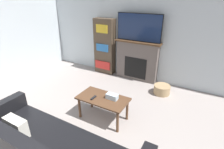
{
  "coord_description": "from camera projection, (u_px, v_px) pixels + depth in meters",
  "views": [
    {
      "loc": [
        1.68,
        -0.34,
        2.27
      ],
      "look_at": [
        0.04,
        2.56,
        0.73
      ],
      "focal_mm": 28.0,
      "sensor_mm": 36.0,
      "label": 1
    }
  ],
  "objects": [
    {
      "name": "storage_basket",
      "position": [
        162.0,
        89.0,
        4.33
      ],
      "size": [
        0.4,
        0.4,
        0.22
      ],
      "color": "tan",
      "rests_on": "ground_plane"
    },
    {
      "name": "tissue_box",
      "position": [
        112.0,
        96.0,
        3.27
      ],
      "size": [
        0.22,
        0.12,
        0.1
      ],
      "color": "silver",
      "rests_on": "coffee_table"
    },
    {
      "name": "remote_control",
      "position": [
        93.0,
        98.0,
        3.3
      ],
      "size": [
        0.04,
        0.15,
        0.02
      ],
      "color": "black",
      "rests_on": "coffee_table"
    },
    {
      "name": "tv",
      "position": [
        139.0,
        28.0,
        4.52
      ],
      "size": [
        1.22,
        0.03,
        0.72
      ],
      "color": "black",
      "rests_on": "fireplace"
    },
    {
      "name": "bookshelf",
      "position": [
        105.0,
        47.0,
        5.26
      ],
      "size": [
        0.62,
        0.29,
        1.65
      ],
      "color": "#4C3D2D",
      "rests_on": "ground_plane"
    },
    {
      "name": "wall_back",
      "position": [
        140.0,
        31.0,
        4.7
      ],
      "size": [
        6.93,
        0.06,
        2.7
      ],
      "color": "silver",
      "rests_on": "ground_plane"
    },
    {
      "name": "coffee_table",
      "position": [
        103.0,
        101.0,
        3.35
      ],
      "size": [
        0.97,
        0.52,
        0.48
      ],
      "color": "brown",
      "rests_on": "ground_plane"
    },
    {
      "name": "fireplace",
      "position": [
        137.0,
        61.0,
        4.92
      ],
      "size": [
        1.27,
        0.28,
        1.12
      ],
      "color": "#605651",
      "rests_on": "ground_plane"
    }
  ]
}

